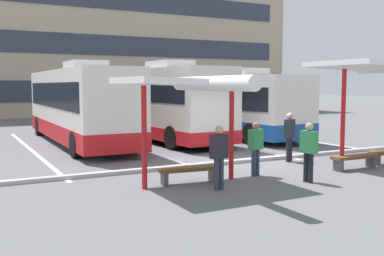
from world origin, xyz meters
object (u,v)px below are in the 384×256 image
(waiting_shelter_0, at_px, (195,85))
(waiting_shelter_1, at_px, (382,70))
(waiting_passenger_2, at_px, (219,153))
(bench_0, at_px, (189,171))
(waiting_passenger_3, at_px, (290,133))
(waiting_passenger_0, at_px, (256,145))
(coach_bus_1, at_px, (157,103))
(bench_1, at_px, (355,159))
(coach_bus_0, at_px, (78,106))
(coach_bus_2, at_px, (228,105))
(waiting_passenger_1, at_px, (309,148))

(waiting_shelter_0, bearing_deg, waiting_shelter_1, -3.76)
(waiting_passenger_2, bearing_deg, bench_0, 108.16)
(waiting_shelter_1, height_order, waiting_passenger_3, waiting_shelter_1)
(waiting_passenger_0, bearing_deg, coach_bus_1, 83.73)
(bench_1, xyz_separation_m, waiting_passenger_2, (-5.32, -0.43, 0.61))
(waiting_passenger_2, bearing_deg, waiting_passenger_3, 29.90)
(waiting_shelter_1, bearing_deg, waiting_passenger_0, 170.14)
(waiting_passenger_3, bearing_deg, coach_bus_1, 99.98)
(coach_bus_0, relative_size, waiting_passenger_2, 7.13)
(waiting_passenger_2, bearing_deg, waiting_shelter_0, 115.78)
(bench_0, relative_size, waiting_shelter_1, 0.39)
(bench_1, distance_m, waiting_passenger_3, 2.39)
(bench_1, relative_size, waiting_passenger_3, 1.02)
(coach_bus_2, relative_size, waiting_passenger_1, 6.25)
(bench_1, distance_m, waiting_passenger_0, 3.55)
(coach_bus_0, relative_size, waiting_shelter_1, 2.62)
(coach_bus_0, bearing_deg, waiting_shelter_1, -56.47)
(coach_bus_2, relative_size, bench_0, 5.93)
(coach_bus_2, bearing_deg, bench_0, -127.47)
(coach_bus_1, height_order, waiting_shelter_0, coach_bus_1)
(waiting_shelter_1, xyz_separation_m, waiting_passenger_2, (-6.22, -0.27, -2.21))
(coach_bus_0, bearing_deg, waiting_passenger_0, -74.51)
(coach_bus_0, height_order, waiting_shelter_1, coach_bus_0)
(waiting_shelter_0, xyz_separation_m, waiting_passenger_3, (4.72, 1.83, -1.66))
(coach_bus_0, relative_size, coach_bus_1, 1.11)
(coach_bus_0, height_order, waiting_shelter_0, coach_bus_0)
(waiting_shelter_1, height_order, waiting_passenger_1, waiting_shelter_1)
(coach_bus_2, xyz_separation_m, waiting_passenger_0, (-4.91, -9.29, -0.70))
(waiting_passenger_0, height_order, waiting_passenger_2, waiting_passenger_2)
(waiting_passenger_2, bearing_deg, coach_bus_0, 94.64)
(waiting_shelter_0, xyz_separation_m, bench_0, (-0.00, 0.33, -2.33))
(coach_bus_1, xyz_separation_m, coach_bus_2, (3.84, -0.44, -0.19))
(coach_bus_1, height_order, waiting_passenger_0, coach_bus_1)
(waiting_shelter_0, height_order, bench_1, waiting_shelter_0)
(waiting_passenger_1, bearing_deg, coach_bus_2, 68.81)
(bench_0, xyz_separation_m, waiting_passenger_2, (0.34, -1.02, 0.61))
(bench_1, bearing_deg, coach_bus_0, 120.45)
(coach_bus_0, xyz_separation_m, coach_bus_1, (3.83, -0.25, 0.08))
(waiting_passenger_1, distance_m, waiting_passenger_3, 3.40)
(coach_bus_1, bearing_deg, bench_1, -77.02)
(coach_bus_1, relative_size, bench_1, 6.05)
(waiting_shelter_0, distance_m, waiting_passenger_0, 2.84)
(coach_bus_0, xyz_separation_m, waiting_passenger_1, (3.52, -11.39, -0.77))
(coach_bus_2, distance_m, waiting_passenger_1, 11.50)
(coach_bus_1, distance_m, bench_0, 10.37)
(coach_bus_2, height_order, bench_1, coach_bus_2)
(waiting_passenger_1, bearing_deg, waiting_passenger_0, 118.26)
(coach_bus_0, distance_m, coach_bus_2, 7.71)
(bench_0, xyz_separation_m, waiting_shelter_1, (6.56, -0.76, 2.82))
(coach_bus_1, height_order, coach_bus_2, coach_bus_1)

